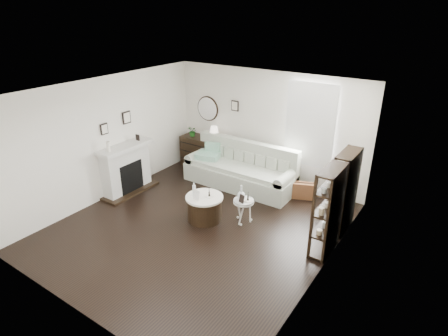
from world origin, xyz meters
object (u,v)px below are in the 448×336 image
Objects in this scene: sofa at (241,172)px; drum_table at (205,208)px; dresser at (203,152)px; pedestal_table at (244,202)px.

sofa is 1.81m from drum_table.
drum_table is at bearing -52.58° from dresser.
sofa reaches higher than drum_table.
drum_table is 1.51× the size of pedestal_table.
pedestal_table is (0.71, 0.36, 0.19)m from drum_table.
pedestal_table is (2.37, -1.82, 0.05)m from dresser.
dresser is 1.62× the size of drum_table.
dresser reaches higher than pedestal_table.
sofa reaches higher than pedestal_table.
dresser is 2.45× the size of pedestal_table.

